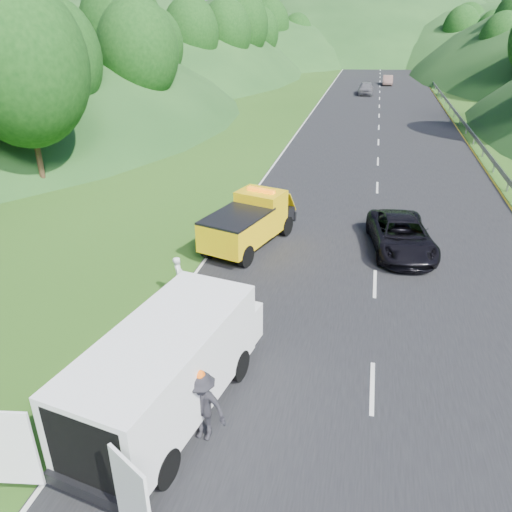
% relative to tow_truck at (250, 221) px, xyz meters
% --- Properties ---
extents(ground, '(320.00, 320.00, 0.00)m').
position_rel_tow_truck_xyz_m(ground, '(2.44, -6.41, -1.13)').
color(ground, '#38661E').
rests_on(ground, ground).
extents(road_surface, '(14.00, 200.00, 0.02)m').
position_rel_tow_truck_xyz_m(road_surface, '(5.44, 33.59, -1.12)').
color(road_surface, black).
rests_on(road_surface, ground).
extents(guardrail, '(0.06, 140.00, 1.52)m').
position_rel_tow_truck_xyz_m(guardrail, '(12.74, 46.09, -1.13)').
color(guardrail, gray).
rests_on(guardrail, ground).
extents(tree_line_left, '(14.00, 140.00, 14.00)m').
position_rel_tow_truck_xyz_m(tree_line_left, '(-16.56, 53.59, -1.13)').
color(tree_line_left, '#215318').
rests_on(tree_line_left, ground).
extents(hills_backdrop, '(201.00, 288.60, 44.00)m').
position_rel_tow_truck_xyz_m(hills_backdrop, '(8.94, 128.29, -1.13)').
color(hills_backdrop, '#2D5B23').
rests_on(hills_backdrop, ground).
extents(tow_truck, '(3.41, 5.72, 2.32)m').
position_rel_tow_truck_xyz_m(tow_truck, '(0.00, 0.00, 0.00)').
color(tow_truck, black).
rests_on(tow_truck, ground).
extents(white_van, '(4.26, 7.51, 2.52)m').
position_rel_tow_truck_xyz_m(white_van, '(0.45, -10.40, 0.29)').
color(white_van, black).
rests_on(white_van, ground).
extents(woman, '(0.55, 0.65, 1.53)m').
position_rel_tow_truck_xyz_m(woman, '(-1.44, -4.86, -1.13)').
color(woman, silver).
rests_on(woman, ground).
extents(child, '(0.64, 0.66, 1.08)m').
position_rel_tow_truck_xyz_m(child, '(0.06, -5.80, -1.13)').
color(child, tan).
rests_on(child, ground).
extents(worker, '(1.30, 0.86, 1.88)m').
position_rel_tow_truck_xyz_m(worker, '(1.51, -11.10, -1.13)').
color(worker, black).
rests_on(worker, ground).
extents(suitcase, '(0.38, 0.27, 0.55)m').
position_rel_tow_truck_xyz_m(suitcase, '(-1.75, -5.75, -0.86)').
color(suitcase, '#64674D').
rests_on(suitcase, ground).
extents(spare_tire, '(0.58, 0.58, 0.20)m').
position_rel_tow_truck_xyz_m(spare_tire, '(0.58, -11.68, -1.13)').
color(spare_tire, black).
rests_on(spare_tire, ground).
extents(passing_suv, '(3.13, 5.46, 1.43)m').
position_rel_tow_truck_xyz_m(passing_suv, '(6.43, 0.84, -1.13)').
color(passing_suv, black).
rests_on(passing_suv, ground).
extents(dist_car_a, '(1.81, 4.51, 1.54)m').
position_rel_tow_truck_xyz_m(dist_car_a, '(3.65, 48.72, -1.13)').
color(dist_car_a, '#57565B').
rests_on(dist_car_a, ground).
extents(dist_car_b, '(1.38, 3.97, 1.31)m').
position_rel_tow_truck_xyz_m(dist_car_b, '(6.49, 59.49, -1.13)').
color(dist_car_b, brown).
rests_on(dist_car_b, ground).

